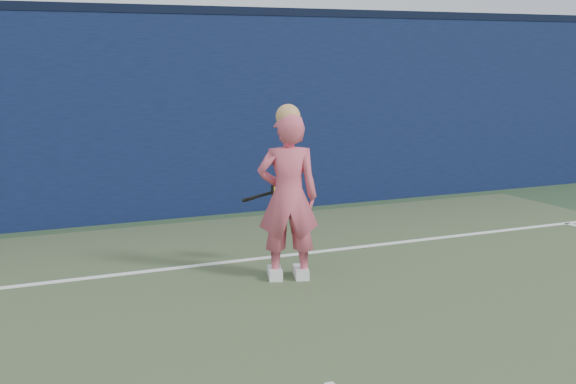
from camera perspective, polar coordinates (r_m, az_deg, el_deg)
name	(u,v)px	position (r m, az deg, el deg)	size (l,w,h in m)	color
backstop_wall	(118,119)	(9.94, -11.99, 5.12)	(24.00, 0.40, 2.50)	black
wall_cap	(114,9)	(9.92, -12.26, 12.63)	(24.00, 0.42, 0.10)	black
player	(288,196)	(7.19, 0.00, -0.29)	(0.64, 0.52, 1.59)	#DD566D
racket	(284,190)	(7.61, -0.32, 0.15)	(0.55, 0.27, 0.31)	black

